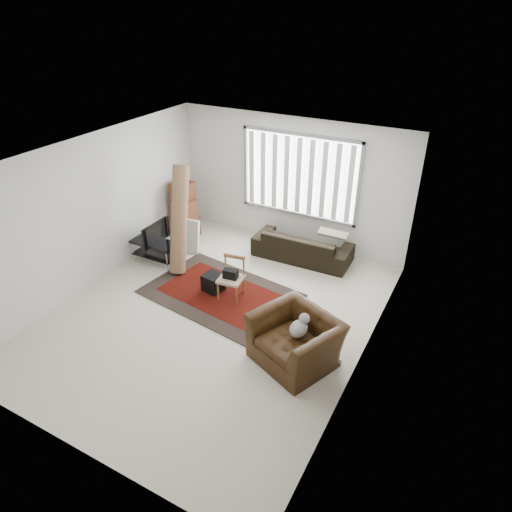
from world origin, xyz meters
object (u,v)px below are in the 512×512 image
(moving_boxes, at_px, (184,212))
(armchair, at_px, (295,337))
(sofa, at_px, (303,242))
(side_chair, at_px, (231,276))
(tv_stand, at_px, (155,248))

(moving_boxes, bearing_deg, armchair, -33.63)
(sofa, xyz_separation_m, side_chair, (-0.56, -1.86, 0.05))
(moving_boxes, relative_size, side_chair, 1.62)
(tv_stand, distance_m, armchair, 3.81)
(armchair, bearing_deg, moving_boxes, 169.25)
(tv_stand, bearing_deg, armchair, -19.21)
(moving_boxes, bearing_deg, sofa, 6.26)
(side_chair, bearing_deg, sofa, 64.88)
(side_chair, bearing_deg, armchair, -38.31)
(armchair, bearing_deg, side_chair, 172.83)
(moving_boxes, height_order, sofa, moving_boxes)
(tv_stand, height_order, side_chair, side_chair)
(armchair, bearing_deg, sofa, 134.11)
(moving_boxes, height_order, side_chair, moving_boxes)
(side_chair, xyz_separation_m, armchair, (1.66, -0.96, 0.00))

